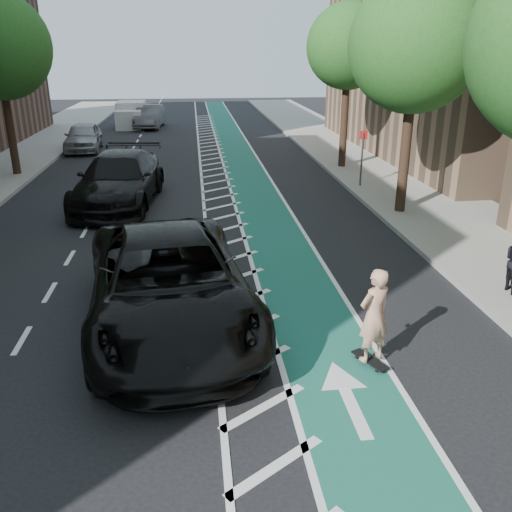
{
  "coord_description": "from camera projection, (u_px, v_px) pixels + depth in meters",
  "views": [
    {
      "loc": [
        0.52,
        -10.35,
        5.65
      ],
      "look_at": [
        1.86,
        1.49,
        1.1
      ],
      "focal_mm": 38.0,
      "sensor_mm": 36.0,
      "label": 1
    }
  ],
  "objects": [
    {
      "name": "suv_far",
      "position": [
        119.0,
        180.0,
        20.79
      ],
      "size": [
        3.39,
        6.96,
        1.95
      ],
      "primitive_type": "imported",
      "rotation": [
        0.0,
        0.0,
        -0.1
      ],
      "color": "black",
      "rests_on": "ground"
    },
    {
      "name": "tree_r_c",
      "position": [
        416.0,
        46.0,
        17.77
      ],
      "size": [
        4.2,
        4.2,
        7.9
      ],
      "color": "#382619",
      "rests_on": "ground"
    },
    {
      "name": "bike_lane",
      "position": [
        260.0,
        204.0,
        21.17
      ],
      "size": [
        2.0,
        90.0,
        0.01
      ],
      "primitive_type": "cube",
      "color": "#1C6253",
      "rests_on": "ground"
    },
    {
      "name": "buffer_strip",
      "position": [
        222.0,
        205.0,
        21.01
      ],
      "size": [
        1.4,
        90.0,
        0.01
      ],
      "primitive_type": "cube",
      "color": "silver",
      "rests_on": "ground"
    },
    {
      "name": "skateboarder",
      "position": [
        374.0,
        316.0,
        10.01
      ],
      "size": [
        0.8,
        0.69,
        1.86
      ],
      "primitive_type": "imported",
      "rotation": [
        0.0,
        0.0,
        3.57
      ],
      "color": "tan",
      "rests_on": "skateboard"
    },
    {
      "name": "skateboard",
      "position": [
        370.0,
        360.0,
        10.35
      ],
      "size": [
        0.57,
        0.87,
        0.11
      ],
      "rotation": [
        0.0,
        0.0,
        0.43
      ],
      "color": "black",
      "rests_on": "ground"
    },
    {
      "name": "box_truck",
      "position": [
        131.0,
        116.0,
        42.07
      ],
      "size": [
        2.08,
        4.51,
        1.88
      ],
      "rotation": [
        0.0,
        0.0,
        -0.01
      ],
      "color": "silver",
      "rests_on": "ground"
    },
    {
      "name": "ground",
      "position": [
        177.0,
        332.0,
        11.57
      ],
      "size": [
        120.0,
        120.0,
        0.0
      ],
      "primitive_type": "plane",
      "color": "black",
      "rests_on": "ground"
    },
    {
      "name": "sidewalk_right",
      "position": [
        420.0,
        197.0,
        21.83
      ],
      "size": [
        5.0,
        90.0,
        0.15
      ],
      "primitive_type": "cube",
      "color": "gray",
      "rests_on": "ground"
    },
    {
      "name": "car_grey",
      "position": [
        150.0,
        116.0,
        41.67
      ],
      "size": [
        2.23,
        5.28,
        1.7
      ],
      "primitive_type": "imported",
      "rotation": [
        0.0,
        0.0,
        -0.09
      ],
      "color": "#5A5B5F",
      "rests_on": "ground"
    },
    {
      "name": "curb_right",
      "position": [
        361.0,
        199.0,
        21.57
      ],
      "size": [
        0.12,
        90.0,
        0.16
      ],
      "primitive_type": "cube",
      "color": "gray",
      "rests_on": "ground"
    },
    {
      "name": "barrel_a",
      "position": [
        98.0,
        213.0,
        18.6
      ],
      "size": [
        0.62,
        0.62,
        0.84
      ],
      "color": "#D64F0B",
      "rests_on": "ground"
    },
    {
      "name": "tree_r_d",
      "position": [
        349.0,
        47.0,
        25.2
      ],
      "size": [
        4.2,
        4.2,
        7.9
      ],
      "color": "#382619",
      "rests_on": "ground"
    },
    {
      "name": "car_silver",
      "position": [
        83.0,
        137.0,
        32.11
      ],
      "size": [
        2.2,
        4.9,
        1.64
      ],
      "primitive_type": "imported",
      "rotation": [
        0.0,
        0.0,
        0.06
      ],
      "color": "#96979B",
      "rests_on": "ground"
    },
    {
      "name": "barrel_c",
      "position": [
        125.0,
        172.0,
        24.58
      ],
      "size": [
        0.74,
        0.74,
        1.0
      ],
      "color": "#FF660D",
      "rests_on": "ground"
    },
    {
      "name": "sign_post",
      "position": [
        362.0,
        158.0,
        23.03
      ],
      "size": [
        0.35,
        0.08,
        2.47
      ],
      "color": "#4C4C4C",
      "rests_on": "ground"
    },
    {
      "name": "suv_near",
      "position": [
        169.0,
        283.0,
        11.54
      ],
      "size": [
        4.17,
        7.55,
        2.0
      ],
      "primitive_type": "imported",
      "rotation": [
        0.0,
        0.0,
        0.12
      ],
      "color": "black",
      "rests_on": "ground"
    },
    {
      "name": "barrel_b",
      "position": [
        133.0,
        200.0,
        20.04
      ],
      "size": [
        0.67,
        0.67,
        0.91
      ],
      "color": "#FC5E0D",
      "rests_on": "ground"
    }
  ]
}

